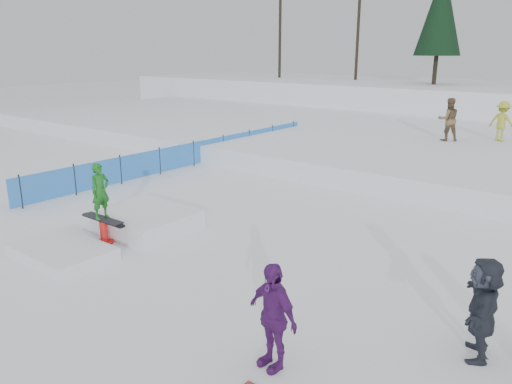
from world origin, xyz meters
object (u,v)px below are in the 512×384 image
Objects in this scene: jib_rail_feature at (122,226)px; safety_fence at (194,153)px; spectator_purple at (272,316)px; spectator_dark at (483,308)px; walker_olive at (448,119)px; walker_ygreen at (502,121)px.

safety_fence is at bearing 122.10° from jib_rail_feature.
spectator_purple is 1.02× the size of spectator_dark.
safety_fence is 8.51m from jib_rail_feature.
walker_olive is at bearing 77.59° from jib_rail_feature.
safety_fence is 11.59m from walker_olive.
walker_ygreen is 0.41× the size of jib_rail_feature.
spectator_purple is (11.00, -9.29, 0.33)m from safety_fence.
spectator_dark is at bearing 1.19° from jib_rail_feature.
walker_olive is (7.94, 8.36, 1.22)m from safety_fence.
jib_rail_feature is (-5.38, -16.94, -1.39)m from walker_ygreen.
spectator_purple is at bearing 64.38° from walker_olive.
walker_ygreen is at bearing 106.68° from spectator_purple.
spectator_dark is at bearing -27.50° from safety_fence.
spectator_purple is (1.10, -19.03, -0.82)m from walker_ygreen.
jib_rail_feature is (4.52, -7.20, -0.25)m from safety_fence.
walker_olive reaches higher than walker_ygreen.
safety_fence is at bearing 11.02° from walker_olive.
jib_rail_feature reaches higher than spectator_dark.
walker_olive is at bearing 47.43° from walker_ygreen.
walker_ygreen is 17.82m from jib_rail_feature.
walker_ygreen is (1.95, 1.38, -0.07)m from walker_olive.
walker_ygreen reaches higher than spectator_purple.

